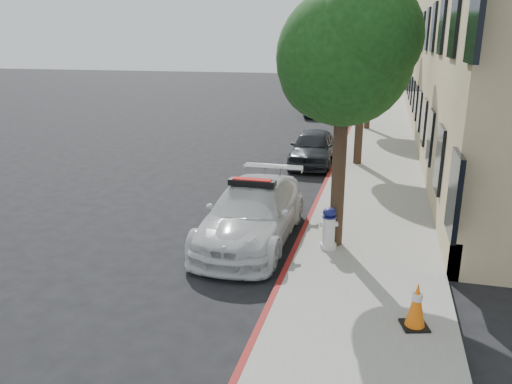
{
  "coord_description": "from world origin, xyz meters",
  "views": [
    {
      "loc": [
        3.79,
        -12.64,
        4.6
      ],
      "look_at": [
        0.84,
        -1.26,
        1.0
      ],
      "focal_mm": 35.0,
      "sensor_mm": 36.0,
      "label": 1
    }
  ],
  "objects_px": {
    "parked_car_far": "(317,104)",
    "traffic_cone": "(416,305)",
    "police_car": "(252,213)",
    "fire_hydrant": "(329,229)",
    "parked_car_mid": "(313,147)"
  },
  "relations": [
    {
      "from": "parked_car_far",
      "to": "fire_hydrant",
      "type": "height_order",
      "value": "parked_car_far"
    },
    {
      "from": "fire_hydrant",
      "to": "parked_car_far",
      "type": "bearing_deg",
      "value": 79.91
    },
    {
      "from": "traffic_cone",
      "to": "parked_car_mid",
      "type": "bearing_deg",
      "value": 106.47
    },
    {
      "from": "parked_car_far",
      "to": "traffic_cone",
      "type": "height_order",
      "value": "parked_car_far"
    },
    {
      "from": "parked_car_far",
      "to": "fire_hydrant",
      "type": "xyz_separation_m",
      "value": [
        3.2,
        -21.3,
        -0.09
      ]
    },
    {
      "from": "police_car",
      "to": "fire_hydrant",
      "type": "bearing_deg",
      "value": -11.24
    },
    {
      "from": "police_car",
      "to": "fire_hydrant",
      "type": "relative_size",
      "value": 5.0
    },
    {
      "from": "police_car",
      "to": "parked_car_mid",
      "type": "distance_m",
      "value": 7.95
    },
    {
      "from": "traffic_cone",
      "to": "police_car",
      "type": "bearing_deg",
      "value": 138.04
    },
    {
      "from": "parked_car_far",
      "to": "parked_car_mid",
      "type": "bearing_deg",
      "value": -89.59
    },
    {
      "from": "fire_hydrant",
      "to": "traffic_cone",
      "type": "height_order",
      "value": "fire_hydrant"
    },
    {
      "from": "police_car",
      "to": "parked_car_far",
      "type": "bearing_deg",
      "value": 93.85
    },
    {
      "from": "parked_car_far",
      "to": "traffic_cone",
      "type": "xyz_separation_m",
      "value": [
        4.92,
        -24.14,
        -0.17
      ]
    },
    {
      "from": "parked_car_mid",
      "to": "parked_car_far",
      "type": "height_order",
      "value": "parked_car_far"
    },
    {
      "from": "parked_car_far",
      "to": "traffic_cone",
      "type": "distance_m",
      "value": 24.64
    }
  ]
}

